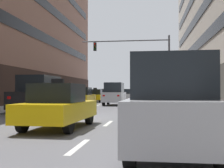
{
  "coord_description": "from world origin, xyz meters",
  "views": [
    {
      "loc": [
        3.3,
        -14.79,
        1.34
      ],
      "look_at": [
        -0.64,
        15.13,
        2.08
      ],
      "focal_mm": 46.12,
      "sensor_mm": 36.0,
      "label": 1
    }
  ],
  "objects_px": {
    "car_driving_2": "(106,95)",
    "car_driving_6": "(127,95)",
    "car_driving_5": "(114,94)",
    "car_parked_1": "(160,98)",
    "taxi_driving_3": "(95,96)",
    "pedestrian_1": "(201,95)",
    "traffic_signal_0": "(143,57)",
    "car_driving_1": "(39,95)",
    "car_parked_0": "(170,106)",
    "taxi_driving_4": "(59,106)",
    "taxi_driving_0": "(82,96)"
  },
  "relations": [
    {
      "from": "car_driving_2",
      "to": "car_driving_1",
      "type": "bearing_deg",
      "value": -90.27
    },
    {
      "from": "car_driving_6",
      "to": "car_driving_5",
      "type": "bearing_deg",
      "value": -90.58
    },
    {
      "from": "car_driving_6",
      "to": "car_parked_0",
      "type": "height_order",
      "value": "car_parked_0"
    },
    {
      "from": "taxi_driving_3",
      "to": "pedestrian_1",
      "type": "height_order",
      "value": "pedestrian_1"
    },
    {
      "from": "taxi_driving_4",
      "to": "traffic_signal_0",
      "type": "height_order",
      "value": "traffic_signal_0"
    },
    {
      "from": "taxi_driving_0",
      "to": "traffic_signal_0",
      "type": "relative_size",
      "value": 0.52
    },
    {
      "from": "car_driving_5",
      "to": "pedestrian_1",
      "type": "bearing_deg",
      "value": -64.27
    },
    {
      "from": "car_parked_0",
      "to": "car_parked_1",
      "type": "distance_m",
      "value": 6.69
    },
    {
      "from": "taxi_driving_0",
      "to": "pedestrian_1",
      "type": "xyz_separation_m",
      "value": [
        8.99,
        -11.96,
        0.32
      ]
    },
    {
      "from": "taxi_driving_3",
      "to": "traffic_signal_0",
      "type": "height_order",
      "value": "traffic_signal_0"
    },
    {
      "from": "taxi_driving_3",
      "to": "car_driving_2",
      "type": "bearing_deg",
      "value": 89.25
    },
    {
      "from": "taxi_driving_0",
      "to": "car_driving_2",
      "type": "xyz_separation_m",
      "value": [
        0.03,
        15.46,
        -0.02
      ]
    },
    {
      "from": "car_driving_2",
      "to": "car_driving_6",
      "type": "distance_m",
      "value": 3.93
    },
    {
      "from": "car_driving_1",
      "to": "car_driving_5",
      "type": "xyz_separation_m",
      "value": [
        3.18,
        10.7,
        -0.06
      ]
    },
    {
      "from": "car_driving_6",
      "to": "traffic_signal_0",
      "type": "height_order",
      "value": "traffic_signal_0"
    },
    {
      "from": "taxi_driving_4",
      "to": "traffic_signal_0",
      "type": "bearing_deg",
      "value": 82.08
    },
    {
      "from": "taxi_driving_3",
      "to": "taxi_driving_4",
      "type": "xyz_separation_m",
      "value": [
        3.27,
        -24.03,
        0.02
      ]
    },
    {
      "from": "car_driving_5",
      "to": "car_parked_1",
      "type": "xyz_separation_m",
      "value": [
        3.78,
        -14.11,
        -0.05
      ]
    },
    {
      "from": "traffic_signal_0",
      "to": "car_driving_5",
      "type": "bearing_deg",
      "value": -154.74
    },
    {
      "from": "car_driving_2",
      "to": "car_driving_5",
      "type": "distance_m",
      "value": 15.51
    },
    {
      "from": "taxi_driving_4",
      "to": "car_parked_0",
      "type": "bearing_deg",
      "value": -45.28
    },
    {
      "from": "car_parked_1",
      "to": "car_driving_1",
      "type": "bearing_deg",
      "value": 153.9
    },
    {
      "from": "taxi_driving_4",
      "to": "car_driving_5",
      "type": "bearing_deg",
      "value": 90.33
    },
    {
      "from": "car_parked_1",
      "to": "car_parked_0",
      "type": "bearing_deg",
      "value": -90.0
    },
    {
      "from": "car_driving_6",
      "to": "traffic_signal_0",
      "type": "distance_m",
      "value": 12.56
    },
    {
      "from": "taxi_driving_0",
      "to": "car_driving_5",
      "type": "xyz_separation_m",
      "value": [
        3.09,
        0.26,
        0.23
      ]
    },
    {
      "from": "car_driving_1",
      "to": "car_parked_1",
      "type": "relative_size",
      "value": 1.12
    },
    {
      "from": "taxi_driving_3",
      "to": "pedestrian_1",
      "type": "bearing_deg",
      "value": -64.7
    },
    {
      "from": "car_parked_1",
      "to": "pedestrian_1",
      "type": "height_order",
      "value": "car_parked_1"
    },
    {
      "from": "taxi_driving_4",
      "to": "traffic_signal_0",
      "type": "relative_size",
      "value": 0.5
    },
    {
      "from": "taxi_driving_4",
      "to": "car_driving_6",
      "type": "xyz_separation_m",
      "value": [
        0.03,
        29.99,
        0.01
      ]
    },
    {
      "from": "traffic_signal_0",
      "to": "pedestrian_1",
      "type": "bearing_deg",
      "value": -76.47
    },
    {
      "from": "taxi_driving_3",
      "to": "pedestrian_1",
      "type": "relative_size",
      "value": 2.42
    },
    {
      "from": "pedestrian_1",
      "to": "car_driving_1",
      "type": "bearing_deg",
      "value": 170.43
    },
    {
      "from": "pedestrian_1",
      "to": "taxi_driving_3",
      "type": "bearing_deg",
      "value": 115.3
    },
    {
      "from": "taxi_driving_0",
      "to": "car_driving_1",
      "type": "bearing_deg",
      "value": -90.49
    },
    {
      "from": "car_driving_1",
      "to": "taxi_driving_3",
      "type": "bearing_deg",
      "value": 89.96
    },
    {
      "from": "car_driving_2",
      "to": "traffic_signal_0",
      "type": "xyz_separation_m",
      "value": [
        5.71,
        -13.95,
        3.93
      ]
    },
    {
      "from": "car_driving_5",
      "to": "car_driving_6",
      "type": "height_order",
      "value": "car_driving_5"
    },
    {
      "from": "taxi_driving_3",
      "to": "car_parked_0",
      "type": "height_order",
      "value": "car_parked_0"
    },
    {
      "from": "taxi_driving_3",
      "to": "car_parked_1",
      "type": "height_order",
      "value": "car_parked_1"
    },
    {
      "from": "car_parked_1",
      "to": "car_driving_6",
      "type": "bearing_deg",
      "value": 97.7
    },
    {
      "from": "car_parked_0",
      "to": "car_parked_1",
      "type": "xyz_separation_m",
      "value": [
        -0.0,
        6.69,
        -0.01
      ]
    },
    {
      "from": "car_parked_1",
      "to": "traffic_signal_0",
      "type": "height_order",
      "value": "traffic_signal_0"
    },
    {
      "from": "pedestrian_1",
      "to": "car_driving_6",
      "type": "bearing_deg",
      "value": 102.91
    },
    {
      "from": "car_driving_1",
      "to": "car_driving_2",
      "type": "bearing_deg",
      "value": 89.73
    },
    {
      "from": "taxi_driving_4",
      "to": "car_driving_1",
      "type": "bearing_deg",
      "value": 117.2
    },
    {
      "from": "car_driving_1",
      "to": "car_driving_6",
      "type": "distance_m",
      "value": 23.84
    },
    {
      "from": "car_driving_2",
      "to": "car_parked_0",
      "type": "relative_size",
      "value": 1.04
    },
    {
      "from": "car_driving_5",
      "to": "traffic_signal_0",
      "type": "height_order",
      "value": "traffic_signal_0"
    }
  ]
}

